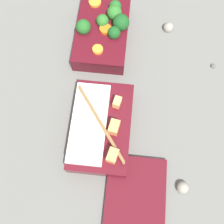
{
  "coord_description": "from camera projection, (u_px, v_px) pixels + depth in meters",
  "views": [
    {
      "loc": [
        0.31,
        0.04,
        0.62
      ],
      "look_at": [
        0.1,
        0.02,
        0.05
      ],
      "focal_mm": 42.0,
      "sensor_mm": 36.0,
      "label": 1
    }
  ],
  "objects": [
    {
      "name": "bento_tray_rice",
      "position": [
        101.0,
        127.0,
        0.62
      ],
      "size": [
        0.22,
        0.14,
        0.08
      ],
      "color": "#510F19",
      "rests_on": "ground_plane"
    },
    {
      "name": "pebble_1",
      "position": [
        183.0,
        187.0,
        0.59
      ],
      "size": [
        0.03,
        0.03,
        0.03
      ],
      "primitive_type": "sphere",
      "color": "gray",
      "rests_on": "ground_plane"
    },
    {
      "name": "bento_lid",
      "position": [
        135.0,
        205.0,
        0.58
      ],
      "size": [
        0.21,
        0.13,
        0.01
      ],
      "primitive_type": "cube",
      "rotation": [
        0.0,
        0.0,
        0.0
      ],
      "color": "#510F19",
      "rests_on": "ground_plane"
    },
    {
      "name": "pebble_2",
      "position": [
        213.0,
        66.0,
        0.7
      ],
      "size": [
        0.01,
        0.01,
        0.01
      ],
      "primitive_type": "sphere",
      "color": "#595651",
      "rests_on": "ground_plane"
    },
    {
      "name": "pebble_0",
      "position": [
        168.0,
        27.0,
        0.74
      ],
      "size": [
        0.03,
        0.03,
        0.03
      ],
      "primitive_type": "sphere",
      "color": "gray",
      "rests_on": "ground_plane"
    },
    {
      "name": "ground_plane",
      "position": [
        108.0,
        81.0,
        0.69
      ],
      "size": [
        3.0,
        3.0,
        0.0
      ],
      "primitive_type": "plane",
      "color": "slate"
    },
    {
      "name": "bento_tray_vegetable",
      "position": [
        103.0,
        31.0,
        0.71
      ],
      "size": [
        0.22,
        0.14,
        0.08
      ],
      "color": "#510F19",
      "rests_on": "ground_plane"
    }
  ]
}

